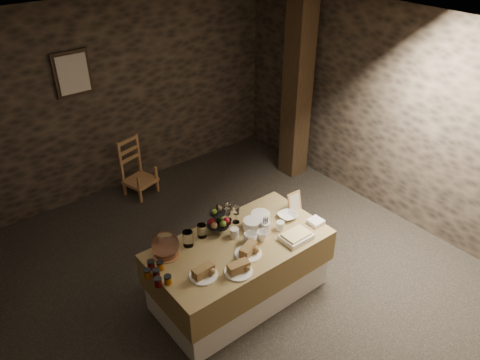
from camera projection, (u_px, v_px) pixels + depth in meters
ground_plane at (206, 291)px, 4.97m from camera, size 5.50×5.00×0.01m
room_shell at (199, 163)px, 4.15m from camera, size 5.52×5.02×2.60m
buffet_table at (239, 266)px, 4.71m from camera, size 1.77×0.94×0.70m
chair at (137, 169)px, 6.42m from camera, size 0.47×0.45×0.63m
timber_column at (297, 89)px, 6.42m from camera, size 0.30×0.30×2.60m
framed_picture at (73, 74)px, 5.61m from camera, size 0.45×0.04×0.55m
plate_stack_a at (252, 224)px, 4.72m from camera, size 0.19×0.19×0.10m
plate_stack_b at (260, 217)px, 4.85m from camera, size 0.20×0.20×0.08m
cutlery_holder at (265, 227)px, 4.66m from camera, size 0.10×0.10×0.12m
cup_a at (250, 238)px, 4.53m from camera, size 0.16×0.16×0.11m
cup_b at (262, 236)px, 4.56m from camera, size 0.12×0.12×0.10m
mug_c at (234, 233)px, 4.61m from camera, size 0.09×0.09×0.09m
mug_d at (280, 226)px, 4.71m from camera, size 0.08×0.08×0.09m
bowl at (288, 216)px, 4.89m from camera, size 0.21×0.21×0.05m
cake_dome at (166, 246)px, 4.35m from camera, size 0.26×0.26×0.26m
fruit_stand at (219, 221)px, 4.64m from camera, size 0.23×0.23×0.33m
bread_platter_left at (203, 273)px, 4.14m from camera, size 0.26×0.26×0.11m
bread_platter_center at (238, 269)px, 4.18m from camera, size 0.26×0.26×0.11m
bread_platter_right at (248, 251)px, 4.39m from camera, size 0.26×0.26×0.11m
jam_jars at (157, 274)px, 4.13m from camera, size 0.20×0.32×0.07m
tart_dish at (296, 236)px, 4.59m from camera, size 0.30×0.22×0.07m
square_dish at (316, 222)px, 4.81m from camera, size 0.14×0.14×0.04m
menu_frame at (294, 202)px, 4.99m from camera, size 0.17×0.08×0.22m
storage_jar_a at (188, 239)px, 4.48m from camera, size 0.10×0.10×0.16m
storage_jar_b at (202, 231)px, 4.60m from camera, size 0.09×0.09×0.14m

